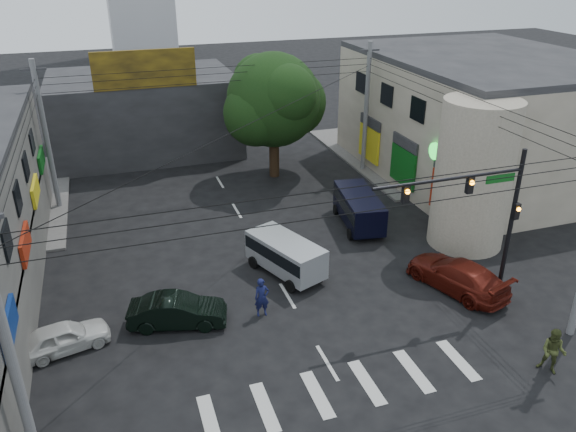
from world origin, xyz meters
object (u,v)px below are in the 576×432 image
white_compact (64,337)px  silver_minivan (286,257)px  pedestrian_olive (553,351)px  traffic_gantry (483,206)px  navy_van (359,210)px  utility_pole_near_left (8,346)px  utility_pole_far_left (46,138)px  maroon_sedan (457,275)px  street_tree (274,100)px  dark_sedan (178,311)px  utility_pole_far_right (366,109)px  traffic_officer (262,297)px

white_compact → silver_minivan: bearing=-87.6°
silver_minivan → pedestrian_olive: (7.37, -10.11, 0.03)m
traffic_gantry → navy_van: size_ratio=1.41×
utility_pole_near_left → navy_van: (16.82, 12.29, -3.62)m
utility_pole_far_left → pedestrian_olive: 29.05m
white_compact → navy_van: 17.43m
silver_minivan → utility_pole_near_left: bearing=105.8°
maroon_sedan → pedestrian_olive: pedestrian_olive is taller
white_compact → street_tree: bearing=-53.8°
utility_pole_far_left → silver_minivan: utility_pole_far_left is taller
utility_pole_near_left → utility_pole_far_left: bearing=90.0°
navy_van → pedestrian_olive: size_ratio=2.67×
traffic_gantry → dark_sedan: size_ratio=1.63×
street_tree → navy_van: size_ratio=1.70×
street_tree → maroon_sedan: 18.01m
dark_sedan → navy_van: navy_van is taller
utility_pole_far_right → white_compact: (-20.30, -14.85, -3.99)m
traffic_gantry → traffic_officer: (-9.36, 1.93, -3.92)m
utility_pole_far_right → pedestrian_olive: size_ratio=4.81×
traffic_gantry → traffic_officer: bearing=168.3°
street_tree → traffic_officer: size_ratio=4.77×
traffic_gantry → silver_minivan: traffic_gantry is taller
silver_minivan → traffic_officer: 3.69m
navy_van → street_tree: bearing=23.1°
dark_sedan → pedestrian_olive: size_ratio=2.30×
white_compact → navy_van: size_ratio=0.75×
traffic_gantry → maroon_sedan: size_ratio=1.29×
utility_pole_far_right → white_compact: bearing=-143.8°
street_tree → navy_van: (2.32, -9.21, -4.50)m
utility_pole_far_right → utility_pole_near_left: bearing=-135.7°
traffic_gantry → utility_pole_far_right: (2.68, 17.00, -0.23)m
utility_pole_near_left → maroon_sedan: size_ratio=1.65×
utility_pole_near_left → traffic_officer: utility_pole_near_left is taller
utility_pole_far_left → maroon_sedan: (18.36, -15.95, -3.85)m
traffic_officer → silver_minivan: bearing=57.2°
maroon_sedan → pedestrian_olive: bearing=72.5°
navy_van → utility_pole_far_left: bearing=73.0°
dark_sedan → traffic_gantry: bearing=-86.0°
utility_pole_far_left → maroon_sedan: 24.62m
utility_pole_near_left → maroon_sedan: utility_pole_near_left is taller
utility_pole_far_right → traffic_officer: size_ratio=5.05×
pedestrian_olive → street_tree: bearing=155.0°
white_compact → pedestrian_olive: 19.18m
silver_minivan → pedestrian_olive: bearing=-165.5°
traffic_gantry → utility_pole_far_right: bearing=81.1°
dark_sedan → navy_van: 13.16m
utility_pole_near_left → dark_sedan: size_ratio=2.09×
utility_pole_near_left → maroon_sedan: (18.36, 4.55, -3.85)m
utility_pole_far_left → traffic_officer: (8.96, -15.07, -3.69)m
white_compact → silver_minivan: 10.74m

